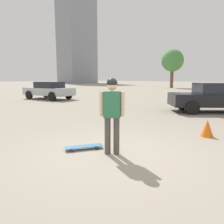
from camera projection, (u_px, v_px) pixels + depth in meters
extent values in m
plane|color=gray|center=(112.00, 154.00, 5.02)|extent=(220.00, 220.00, 0.00)
cylinder|color=#4C4742|center=(108.00, 136.00, 4.97)|extent=(0.14, 0.14, 0.85)
cylinder|color=#4C4742|center=(116.00, 136.00, 4.95)|extent=(0.14, 0.14, 0.85)
cube|color=#2D724C|center=(112.00, 105.00, 4.85)|extent=(0.42, 0.37, 0.59)
cylinder|color=beige|center=(102.00, 104.00, 4.87)|extent=(0.10, 0.10, 0.56)
cylinder|color=beige|center=(122.00, 104.00, 4.82)|extent=(0.10, 0.10, 0.56)
sphere|color=beige|center=(112.00, 85.00, 4.78)|extent=(0.23, 0.23, 0.23)
sphere|color=black|center=(112.00, 83.00, 4.78)|extent=(0.24, 0.24, 0.24)
cube|color=#336693|center=(84.00, 146.00, 5.34)|extent=(0.69, 0.90, 0.01)
cylinder|color=#262628|center=(72.00, 151.00, 5.13)|extent=(0.06, 0.07, 0.07)
cylinder|color=#262628|center=(70.00, 148.00, 5.37)|extent=(0.06, 0.07, 0.07)
cylinder|color=#262628|center=(98.00, 148.00, 5.32)|extent=(0.06, 0.07, 0.07)
cylinder|color=#262628|center=(95.00, 145.00, 5.56)|extent=(0.06, 0.07, 0.07)
cube|color=black|center=(213.00, 100.00, 11.17)|extent=(4.49, 4.04, 0.63)
cube|color=#1E232D|center=(216.00, 88.00, 11.08)|extent=(2.51, 2.46, 0.54)
cylinder|color=black|center=(192.00, 108.00, 10.38)|extent=(0.64, 0.56, 0.66)
cylinder|color=black|center=(182.00, 103.00, 12.16)|extent=(0.64, 0.56, 0.66)
cube|color=#ADB2B7|center=(49.00, 91.00, 18.04)|extent=(4.56, 2.38, 0.60)
cube|color=#1E232D|center=(49.00, 85.00, 17.90)|extent=(2.17, 1.88, 0.49)
cylinder|color=black|center=(29.00, 95.00, 18.04)|extent=(0.72, 0.29, 0.70)
cylinder|color=black|center=(46.00, 94.00, 19.55)|extent=(0.72, 0.29, 0.70)
cylinder|color=black|center=(52.00, 96.00, 16.63)|extent=(0.72, 0.29, 0.70)
cylinder|color=black|center=(69.00, 95.00, 18.14)|extent=(0.72, 0.29, 0.70)
cube|color=gray|center=(77.00, 41.00, 74.99)|extent=(8.05, 11.82, 28.72)
cylinder|color=brown|center=(172.00, 78.00, 38.98)|extent=(0.56, 0.56, 3.45)
sphere|color=#478442|center=(172.00, 60.00, 38.51)|extent=(3.90, 3.90, 3.90)
cone|color=orange|center=(207.00, 128.00, 6.49)|extent=(0.38, 0.38, 0.50)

